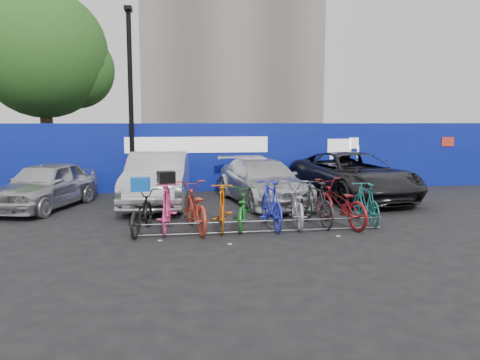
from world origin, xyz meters
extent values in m
plane|color=black|center=(0.00, 0.00, 0.00)|extent=(100.00, 100.00, 0.00)
cube|color=navy|center=(0.00, 6.00, 1.20)|extent=(22.00, 0.15, 2.40)
cube|color=white|center=(-1.00, 5.90, 1.65)|extent=(5.00, 0.02, 0.55)
cube|color=white|center=(4.20, 5.90, 1.55)|extent=(1.20, 0.02, 0.90)
cube|color=red|center=(8.50, 5.90, 1.70)|extent=(0.50, 0.02, 0.35)
cylinder|color=#382314|center=(-7.00, 10.00, 2.00)|extent=(0.50, 0.50, 4.00)
sphere|color=#26551A|center=(-7.00, 10.00, 5.20)|extent=(5.20, 5.20, 5.20)
sphere|color=#26551A|center=(-5.80, 10.30, 4.60)|extent=(3.20, 3.20, 3.20)
cylinder|color=black|center=(-3.20, 5.40, 3.00)|extent=(0.16, 0.16, 6.00)
cube|color=black|center=(-3.20, 5.40, 6.05)|extent=(0.25, 0.50, 0.12)
cylinder|color=#595B60|center=(0.00, -0.60, 0.28)|extent=(5.60, 0.03, 0.03)
cylinder|color=#595B60|center=(0.00, -0.60, 0.05)|extent=(5.60, 0.03, 0.03)
cylinder|color=#595B60|center=(-2.60, -0.60, 0.14)|extent=(0.03, 0.03, 0.28)
cylinder|color=#595B60|center=(-1.30, -0.60, 0.14)|extent=(0.03, 0.03, 0.28)
cylinder|color=#595B60|center=(0.00, -0.60, 0.14)|extent=(0.03, 0.03, 0.28)
cylinder|color=#595B60|center=(1.30, -0.60, 0.14)|extent=(0.03, 0.03, 0.28)
cylinder|color=#595B60|center=(2.60, -0.60, 0.14)|extent=(0.03, 0.03, 0.28)
imported|color=#B3B3B8|center=(-5.47, 3.28, 0.67)|extent=(2.71, 4.24, 1.34)
imported|color=silver|center=(-2.32, 3.34, 0.78)|extent=(2.03, 4.86, 1.56)
imported|color=silver|center=(0.79, 3.25, 0.67)|extent=(2.60, 4.85, 1.34)
imported|color=black|center=(3.79, 3.62, 0.74)|extent=(3.17, 5.62, 1.48)
imported|color=black|center=(-2.62, -0.11, 0.47)|extent=(0.93, 1.87, 0.94)
imported|color=#F0398B|center=(-2.06, -0.03, 0.55)|extent=(0.65, 1.85, 1.09)
imported|color=#AE3621|center=(-1.42, -0.09, 0.54)|extent=(1.01, 2.14, 1.08)
imported|color=#DA600D|center=(-0.81, -0.11, 0.52)|extent=(0.66, 1.78, 1.05)
imported|color=#1E7224|center=(-0.33, 0.03, 0.46)|extent=(0.95, 1.82, 0.91)
imported|color=#232CC5|center=(0.33, -0.12, 0.57)|extent=(0.59, 1.90, 1.13)
imported|color=#95979C|center=(0.99, 0.08, 0.51)|extent=(0.95, 2.01, 1.01)
imported|color=#28282B|center=(1.45, 0.04, 0.54)|extent=(0.75, 1.84, 1.07)
imported|color=maroon|center=(1.99, -0.11, 0.54)|extent=(1.17, 2.17, 1.08)
imported|color=#1C6562|center=(2.71, 0.06, 0.50)|extent=(0.54, 1.68, 1.00)
cube|color=#0B4BB5|center=(-2.62, -0.11, 1.08)|extent=(0.41, 0.31, 0.29)
cube|color=black|center=(-2.06, -0.03, 1.22)|extent=(0.43, 0.40, 0.26)
camera|label=1|loc=(-1.97, -10.52, 2.46)|focal=35.00mm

